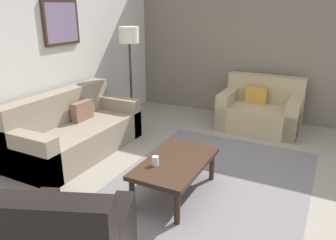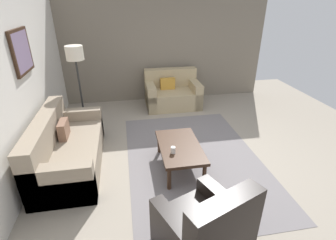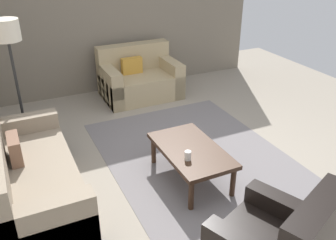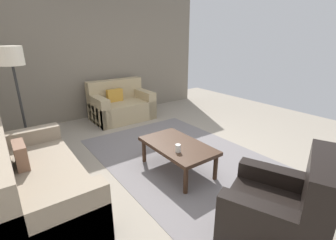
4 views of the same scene
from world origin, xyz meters
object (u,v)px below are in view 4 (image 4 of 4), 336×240
armchair_leather (281,217)px  coffee_table (178,147)px  lamp_standing (13,68)px  couch_main (29,184)px  couch_loveseat (120,106)px  cup (178,148)px

armchair_leather → coffee_table: size_ratio=0.95×
coffee_table → lamp_standing: bearing=45.1°
couch_main → couch_loveseat: size_ratio=1.50×
cup → lamp_standing: size_ratio=0.06×
armchair_leather → lamp_standing: (3.22, 1.57, 1.10)m
couch_loveseat → lamp_standing: 2.51m
armchair_leather → cup: size_ratio=10.06×
couch_main → coffee_table: (-0.35, -1.81, 0.06)m
couch_main → couch_loveseat: (2.28, -2.19, 0.00)m
lamp_standing → couch_main: bearing=172.7°
couch_loveseat → coffee_table: bearing=171.8°
couch_main → coffee_table: couch_main is taller
couch_loveseat → coffee_table: size_ratio=1.20×
couch_loveseat → lamp_standing: size_ratio=0.77×
lamp_standing → couch_loveseat: bearing=-63.9°
couch_main → cup: size_ratio=19.00×
couch_loveseat → coffee_table: (-2.63, 0.38, 0.06)m
couch_main → coffee_table: size_ratio=1.79×
armchair_leather → coffee_table: (1.58, -0.07, 0.05)m
couch_main → couch_loveseat: bearing=-43.8°
couch_loveseat → couch_main: bearing=136.2°
couch_loveseat → armchair_leather: (-4.21, 0.45, 0.01)m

